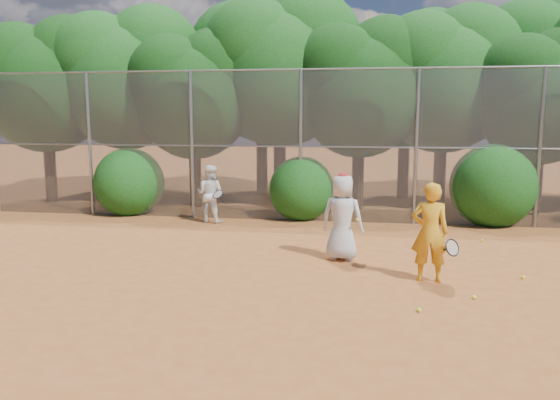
# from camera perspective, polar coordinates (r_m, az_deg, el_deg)

# --- Properties ---
(ground) EXTENTS (80.00, 80.00, 0.00)m
(ground) POSITION_cam_1_polar(r_m,az_deg,el_deg) (8.93, 3.91, -9.62)
(ground) COLOR #9B5123
(ground) RESTS_ON ground
(fence_back) EXTENTS (20.05, 0.09, 4.03)m
(fence_back) POSITION_cam_1_polar(r_m,az_deg,el_deg) (14.48, 5.63, 5.76)
(fence_back) COLOR gray
(fence_back) RESTS_ON ground
(tree_0) EXTENTS (4.38, 3.81, 6.00)m
(tree_0) POSITION_cam_1_polar(r_m,az_deg,el_deg) (19.39, -23.18, 11.44)
(tree_0) COLOR black
(tree_0) RESTS_ON ground
(tree_1) EXTENTS (4.64, 4.03, 6.35)m
(tree_1) POSITION_cam_1_polar(r_m,az_deg,el_deg) (18.67, -15.70, 12.66)
(tree_1) COLOR black
(tree_1) RESTS_ON ground
(tree_2) EXTENTS (3.99, 3.47, 5.47)m
(tree_2) POSITION_cam_1_polar(r_m,az_deg,el_deg) (17.09, -8.85, 11.31)
(tree_2) COLOR black
(tree_2) RESTS_ON ground
(tree_3) EXTENTS (4.89, 4.26, 6.70)m
(tree_3) POSITION_cam_1_polar(r_m,az_deg,el_deg) (17.55, 0.20, 14.00)
(tree_3) COLOR black
(tree_3) RESTS_ON ground
(tree_4) EXTENTS (4.19, 3.64, 5.73)m
(tree_4) POSITION_cam_1_polar(r_m,az_deg,el_deg) (16.70, 8.54, 11.97)
(tree_4) COLOR black
(tree_4) RESTS_ON ground
(tree_5) EXTENTS (4.51, 3.92, 6.17)m
(tree_5) POSITION_cam_1_polar(r_m,az_deg,el_deg) (17.67, 16.93, 12.46)
(tree_5) COLOR black
(tree_5) RESTS_ON ground
(tree_6) EXTENTS (3.86, 3.36, 5.29)m
(tree_6) POSITION_cam_1_polar(r_m,az_deg,el_deg) (17.17, 25.70, 10.15)
(tree_6) COLOR black
(tree_6) RESTS_ON ground
(tree_9) EXTENTS (4.83, 4.20, 6.62)m
(tree_9) POSITION_cam_1_polar(r_m,az_deg,el_deg) (21.19, -15.60, 12.65)
(tree_9) COLOR black
(tree_9) RESTS_ON ground
(tree_10) EXTENTS (5.15, 4.48, 7.06)m
(tree_10) POSITION_cam_1_polar(r_m,az_deg,el_deg) (19.90, -1.73, 14.06)
(tree_10) COLOR black
(tree_10) RESTS_ON ground
(tree_11) EXTENTS (4.64, 4.03, 6.35)m
(tree_11) POSITION_cam_1_polar(r_m,az_deg,el_deg) (19.17, 13.25, 12.64)
(tree_11) COLOR black
(tree_11) RESTS_ON ground
(tree_12) EXTENTS (5.02, 4.37, 6.88)m
(tree_12) POSITION_cam_1_polar(r_m,az_deg,el_deg) (20.60, 26.07, 12.69)
(tree_12) COLOR black
(tree_12) RESTS_ON ground
(bush_0) EXTENTS (2.00, 2.00, 2.00)m
(bush_0) POSITION_cam_1_polar(r_m,az_deg,el_deg) (16.30, -15.49, 2.11)
(bush_0) COLOR #114612
(bush_0) RESTS_ON ground
(bush_1) EXTENTS (1.80, 1.80, 1.80)m
(bush_1) POSITION_cam_1_polar(r_m,az_deg,el_deg) (14.96, 2.26, 1.46)
(bush_1) COLOR #114612
(bush_1) RESTS_ON ground
(bush_2) EXTENTS (2.20, 2.20, 2.20)m
(bush_2) POSITION_cam_1_polar(r_m,az_deg,el_deg) (15.19, 21.35, 1.73)
(bush_2) COLOR #114612
(bush_2) RESTS_ON ground
(player_yellow) EXTENTS (0.83, 0.56, 1.72)m
(player_yellow) POSITION_cam_1_polar(r_m,az_deg,el_deg) (9.62, 15.39, -3.27)
(player_yellow) COLOR orange
(player_yellow) RESTS_ON ground
(player_teen) EXTENTS (0.93, 0.71, 1.72)m
(player_teen) POSITION_cam_1_polar(r_m,az_deg,el_deg) (10.73, 6.53, -1.78)
(player_teen) COLOR silver
(player_teen) RESTS_ON ground
(player_white) EXTENTS (0.90, 0.82, 1.53)m
(player_white) POSITION_cam_1_polar(r_m,az_deg,el_deg) (14.56, -7.32, 0.65)
(player_white) COLOR white
(player_white) RESTS_ON ground
(ball_0) EXTENTS (0.07, 0.07, 0.07)m
(ball_0) POSITION_cam_1_polar(r_m,az_deg,el_deg) (10.48, 24.07, -7.39)
(ball_0) COLOR #D8F02B
(ball_0) RESTS_ON ground
(ball_1) EXTENTS (0.07, 0.07, 0.07)m
(ball_1) POSITION_cam_1_polar(r_m,az_deg,el_deg) (11.91, 14.74, -4.99)
(ball_1) COLOR #D8F02B
(ball_1) RESTS_ON ground
(ball_2) EXTENTS (0.07, 0.07, 0.07)m
(ball_2) POSITION_cam_1_polar(r_m,az_deg,el_deg) (9.10, 19.62, -9.54)
(ball_2) COLOR #D8F02B
(ball_2) RESTS_ON ground
(ball_4) EXTENTS (0.07, 0.07, 0.07)m
(ball_4) POSITION_cam_1_polar(r_m,az_deg,el_deg) (8.31, 14.32, -11.07)
(ball_4) COLOR #D8F02B
(ball_4) RESTS_ON ground
(ball_5) EXTENTS (0.07, 0.07, 0.07)m
(ball_5) POSITION_cam_1_polar(r_m,az_deg,el_deg) (13.13, 20.34, -3.97)
(ball_5) COLOR #D8F02B
(ball_5) RESTS_ON ground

